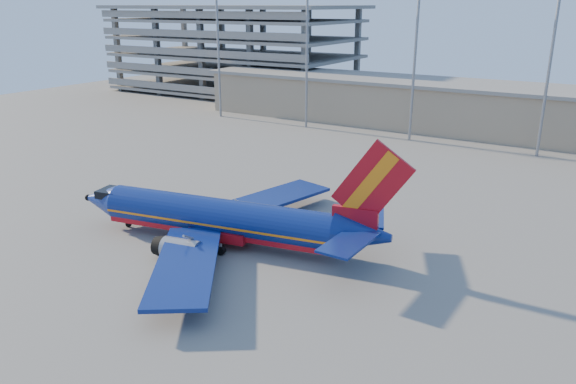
% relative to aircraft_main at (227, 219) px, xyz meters
% --- Properties ---
extents(ground, '(220.00, 220.00, 0.00)m').
position_rel_aircraft_main_xyz_m(ground, '(4.89, 4.25, -2.43)').
color(ground, slate).
rests_on(ground, ground).
extents(terminal_building, '(122.00, 16.00, 8.50)m').
position_rel_aircraft_main_xyz_m(terminal_building, '(14.89, 62.25, 1.89)').
color(terminal_building, '#9F876D').
rests_on(terminal_building, ground).
extents(parking_garage, '(62.00, 32.00, 21.40)m').
position_rel_aircraft_main_xyz_m(parking_garage, '(-57.11, 78.30, 9.30)').
color(parking_garage, slate).
rests_on(parking_garage, ground).
extents(light_mast_row, '(101.60, 1.60, 28.65)m').
position_rel_aircraft_main_xyz_m(light_mast_row, '(9.89, 50.25, 15.12)').
color(light_mast_row, gray).
rests_on(light_mast_row, ground).
extents(aircraft_main, '(33.36, 31.81, 11.38)m').
position_rel_aircraft_main_xyz_m(aircraft_main, '(0.00, 0.00, 0.00)').
color(aircraft_main, navy).
rests_on(aircraft_main, ground).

